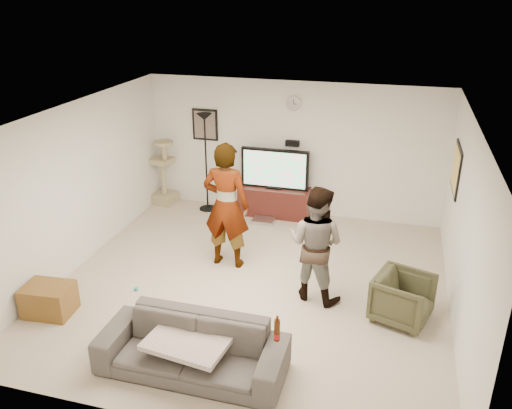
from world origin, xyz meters
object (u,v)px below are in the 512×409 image
(person_right, at_px, (316,244))
(side_table, at_px, (49,300))
(cat_tree, at_px, (163,172))
(sofa, at_px, (192,348))
(tv, at_px, (275,169))
(person_left, at_px, (226,206))
(armchair, at_px, (403,298))
(floor_lamp, at_px, (206,163))
(beer_bottle, at_px, (277,330))
(tv_stand, at_px, (274,201))

(person_right, bearing_deg, side_table, 38.32)
(cat_tree, bearing_deg, side_table, -88.10)
(person_right, relative_size, sofa, 0.78)
(tv, height_order, person_left, person_left)
(person_right, bearing_deg, armchair, -175.10)
(sofa, height_order, side_table, sofa)
(cat_tree, xyz_separation_m, person_left, (1.98, -2.00, 0.33))
(floor_lamp, relative_size, armchair, 2.68)
(sofa, xyz_separation_m, beer_bottle, (0.97, -0.00, 0.43))
(person_right, xyz_separation_m, side_table, (-3.32, -1.34, -0.62))
(tv, bearing_deg, person_left, -97.62)
(tv, bearing_deg, person_right, -65.17)
(person_left, bearing_deg, person_right, 160.91)
(person_left, height_order, person_right, person_left)
(person_right, xyz_separation_m, sofa, (-1.06, -1.88, -0.52))
(beer_bottle, bearing_deg, side_table, 170.43)
(tv, relative_size, person_left, 0.64)
(tv, xyz_separation_m, side_table, (-2.12, -3.92, -0.72))
(person_right, bearing_deg, floor_lamp, -28.62)
(sofa, bearing_deg, tv_stand, 91.85)
(tv_stand, height_order, beer_bottle, beer_bottle)
(floor_lamp, bearing_deg, sofa, -71.74)
(person_right, distance_m, armchair, 1.32)
(sofa, bearing_deg, person_right, 60.78)
(tv, height_order, person_right, person_right)
(floor_lamp, xyz_separation_m, side_table, (-0.81, -3.84, -0.74))
(armchair, bearing_deg, tv, 57.98)
(person_right, distance_m, beer_bottle, 1.89)
(floor_lamp, height_order, sofa, floor_lamp)
(tv, relative_size, person_right, 0.77)
(cat_tree, xyz_separation_m, beer_bottle, (3.36, -4.46, 0.09))
(cat_tree, bearing_deg, person_right, -36.74)
(floor_lamp, bearing_deg, tv, 3.28)
(floor_lamp, bearing_deg, armchair, -36.53)
(cat_tree, relative_size, person_left, 0.66)
(person_left, bearing_deg, side_table, 48.03)
(tv, distance_m, beer_bottle, 4.60)
(cat_tree, xyz_separation_m, sofa, (2.38, -4.46, -0.35))
(person_left, bearing_deg, beer_bottle, 121.38)
(sofa, relative_size, armchair, 3.00)
(floor_lamp, relative_size, sofa, 0.89)
(armchair, bearing_deg, person_right, 96.32)
(tv_stand, relative_size, floor_lamp, 0.70)
(cat_tree, distance_m, armchair, 5.44)
(cat_tree, distance_m, sofa, 5.07)
(tv, distance_m, armchair, 3.74)
(side_table, bearing_deg, sofa, -13.57)
(tv_stand, xyz_separation_m, person_right, (1.19, -2.58, 0.55))
(person_left, relative_size, armchair, 2.80)
(tv_stand, bearing_deg, person_right, -65.17)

